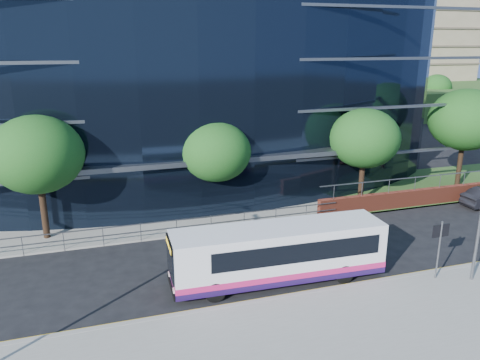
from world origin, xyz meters
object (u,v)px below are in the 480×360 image
object	(u,v)px
tree_far_a	(37,155)
tree_far_b	(216,152)
tree_far_c	(365,138)
tree_far_d	(466,120)
street_sign	(440,238)
city_bus	(280,253)
tree_dist_f	(437,87)
tree_dist_e	(350,89)

from	to	relation	value
tree_far_a	tree_far_b	world-z (taller)	tree_far_a
tree_far_b	tree_far_c	bearing A→B (deg)	-2.86
tree_far_b	tree_far_d	distance (m)	19.03
street_sign	tree_far_c	distance (m)	11.14
street_sign	tree_far_a	xyz separation A→B (m)	(-17.50, 10.59, 2.71)
street_sign	tree_far_c	world-z (taller)	tree_far_c
tree_far_b	city_bus	bearing A→B (deg)	-85.81
tree_dist_f	tree_far_d	bearing A→B (deg)	-126.87
tree_far_a	tree_far_d	distance (m)	29.02
tree_far_c	tree_dist_f	world-z (taller)	tree_far_c
tree_far_b	tree_far_c	xyz separation A→B (m)	(10.00, -0.50, 0.33)
tree_far_d	tree_dist_e	bearing A→B (deg)	75.07
tree_dist_e	tree_far_b	bearing A→B (deg)	-131.52
tree_far_c	tree_dist_e	bearing A→B (deg)	61.26
tree_far_c	tree_far_d	distance (m)	9.08
tree_far_d	city_bus	world-z (taller)	tree_far_d
tree_far_a	tree_far_c	xyz separation A→B (m)	(20.00, 0.00, -0.33)
tree_dist_e	city_bus	xyz separation A→B (m)	(-26.35, -39.38, -3.13)
city_bus	tree_dist_e	bearing A→B (deg)	58.20
street_sign	tree_dist_e	distance (m)	45.99
tree_far_d	city_bus	xyz separation A→B (m)	(-18.35, -9.38, -3.78)
city_bus	tree_far_b	bearing A→B (deg)	96.18
tree_far_b	tree_dist_e	size ratio (longest dim) A/B	0.93
tree_far_c	tree_dist_f	bearing A→B (deg)	45.00
tree_far_a	tree_far_b	size ratio (longest dim) A/B	1.15
tree_far_b	city_bus	distance (m)	9.34
street_sign	tree_dist_e	bearing A→B (deg)	64.88
tree_far_b	tree_far_d	world-z (taller)	tree_far_d
tree_far_b	tree_dist_e	bearing A→B (deg)	48.48
tree_far_c	tree_far_d	bearing A→B (deg)	6.34
street_sign	tree_far_a	bearing A→B (deg)	148.83
tree_far_a	tree_dist_e	xyz separation A→B (m)	(37.00, 31.00, -0.33)
tree_far_a	tree_far_d	bearing A→B (deg)	1.97
tree_far_b	tree_dist_e	world-z (taller)	tree_dist_e
street_sign	city_bus	size ratio (longest dim) A/B	0.28
street_sign	tree_far_b	world-z (taller)	tree_far_b
tree_far_d	city_bus	bearing A→B (deg)	-152.91
tree_dist_f	city_bus	distance (m)	59.28
tree_far_a	tree_far_d	size ratio (longest dim) A/B	0.94
tree_dist_e	tree_dist_f	distance (m)	16.13
tree_far_d	street_sign	bearing A→B (deg)	-134.78
street_sign	tree_dist_f	bearing A→B (deg)	50.84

